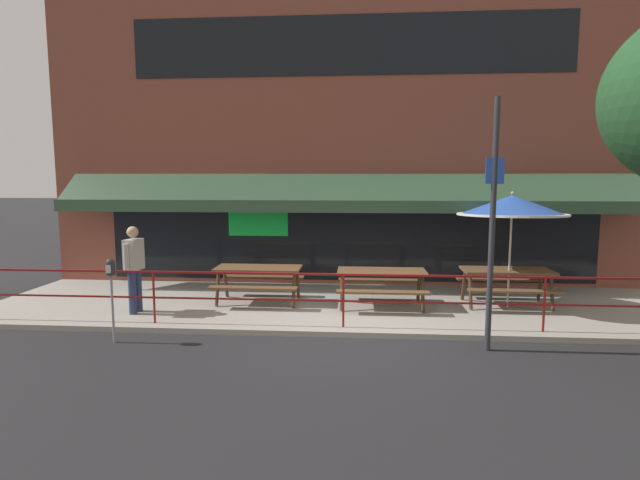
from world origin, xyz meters
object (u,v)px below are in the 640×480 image
at_px(picnic_table_centre, 381,278).
at_px(street_sign_pole, 492,224).
at_px(patio_umbrella_right, 512,206).
at_px(pedestrian_walking, 134,265).
at_px(picnic_table_right, 507,277).
at_px(parking_meter_near, 111,275).
at_px(picnic_table_left, 258,274).

bearing_deg(picnic_table_centre, street_sign_pole, -54.65).
xyz_separation_m(patio_umbrella_right, street_sign_pole, (-1.00, -2.40, -0.15)).
xyz_separation_m(patio_umbrella_right, pedestrian_walking, (-7.44, -0.99, -1.12)).
relative_size(picnic_table_right, parking_meter_near, 1.27).
bearing_deg(patio_umbrella_right, street_sign_pole, -112.69).
bearing_deg(picnic_table_left, picnic_table_right, 1.36).
relative_size(picnic_table_right, patio_umbrella_right, 0.76).
xyz_separation_m(picnic_table_left, picnic_table_centre, (2.59, -0.17, 0.00)).
xyz_separation_m(picnic_table_centre, patio_umbrella_right, (2.59, 0.17, 1.47)).
xyz_separation_m(picnic_table_centre, pedestrian_walking, (-4.84, -0.82, 0.35)).
bearing_deg(pedestrian_walking, picnic_table_centre, 9.64).
bearing_deg(street_sign_pole, parking_meter_near, -179.28).
height_order(patio_umbrella_right, street_sign_pole, street_sign_pole).
height_order(parking_meter_near, street_sign_pole, street_sign_pole).
xyz_separation_m(picnic_table_centre, picnic_table_right, (2.59, 0.30, 0.00)).
height_order(picnic_table_left, picnic_table_centre, same).
relative_size(picnic_table_centre, pedestrian_walking, 1.05).
xyz_separation_m(picnic_table_right, parking_meter_near, (-7.14, -2.61, 0.44)).
bearing_deg(parking_meter_near, patio_umbrella_right, 19.15).
distance_m(patio_umbrella_right, pedestrian_walking, 7.58).
height_order(picnic_table_centre, pedestrian_walking, pedestrian_walking).
xyz_separation_m(picnic_table_right, pedestrian_walking, (-7.44, -1.12, 0.35)).
distance_m(picnic_table_left, picnic_table_right, 5.18).
height_order(picnic_table_left, pedestrian_walking, pedestrian_walking).
bearing_deg(street_sign_pole, picnic_table_left, 150.01).
bearing_deg(patio_umbrella_right, picnic_table_right, 90.00).
xyz_separation_m(picnic_table_left, patio_umbrella_right, (5.18, -0.01, 1.47)).
relative_size(picnic_table_left, picnic_table_centre, 1.00).
relative_size(picnic_table_left, parking_meter_near, 1.27).
bearing_deg(picnic_table_right, parking_meter_near, -159.92).
distance_m(patio_umbrella_right, parking_meter_near, 7.63).
bearing_deg(picnic_table_left, picnic_table_centre, -3.84).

